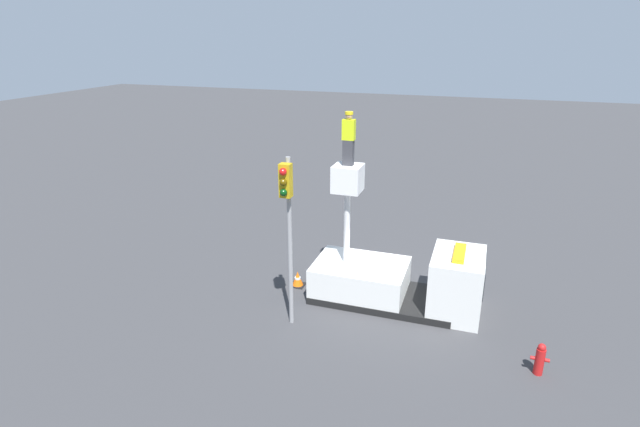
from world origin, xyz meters
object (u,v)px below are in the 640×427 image
object	(u,v)px
bucket_truck	(398,279)
traffic_light_pole	(287,211)
worker	(349,139)
traffic_cone_rear	(298,279)
fire_hydrant	(540,359)

from	to	relation	value
bucket_truck	traffic_light_pole	xyz separation A→B (m)	(-3.01, -2.54, 3.02)
bucket_truck	worker	xyz separation A→B (m)	(-1.87, 0.00, 4.77)
traffic_cone_rear	worker	bearing A→B (deg)	0.42
worker	traffic_light_pole	world-z (taller)	worker
worker	bucket_truck	bearing A→B (deg)	0.00
bucket_truck	traffic_light_pole	size ratio (longest dim) A/B	1.04
bucket_truck	fire_hydrant	distance (m)	5.15
traffic_cone_rear	fire_hydrant	bearing A→B (deg)	-17.97
bucket_truck	worker	bearing A→B (deg)	180.00
worker	fire_hydrant	size ratio (longest dim) A/B	1.82
worker	fire_hydrant	distance (m)	8.55
traffic_light_pole	traffic_cone_rear	xyz separation A→B (m)	(-0.71, 2.52, -3.63)
bucket_truck	fire_hydrant	size ratio (longest dim) A/B	5.97
bucket_truck	worker	size ratio (longest dim) A/B	3.28
worker	traffic_light_pole	xyz separation A→B (m)	(-1.14, -2.54, -1.75)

